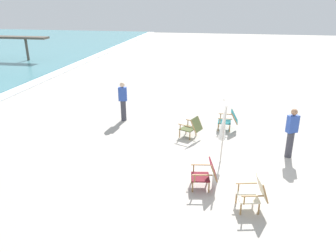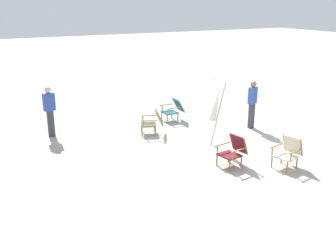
{
  "view_description": "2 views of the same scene",
  "coord_description": "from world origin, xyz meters",
  "px_view_note": "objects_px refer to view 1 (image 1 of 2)",
  "views": [
    {
      "loc": [
        -8.95,
        0.15,
        4.8
      ],
      "look_at": [
        1.04,
        1.94,
        0.81
      ],
      "focal_mm": 35.0,
      "sensor_mm": 36.0,
      "label": 1
    },
    {
      "loc": [
        -8.95,
        6.54,
        4.19
      ],
      "look_at": [
        0.79,
        1.39,
        0.66
      ],
      "focal_mm": 42.0,
      "sensor_mm": 36.0,
      "label": 2
    }
  ],
  "objects_px": {
    "beach_chair_far_center": "(254,193)",
    "person_by_waterline": "(291,133)",
    "beach_chair_mid_center": "(192,127)",
    "beach_chair_back_right": "(229,119)",
    "beach_chair_front_right": "(206,173)",
    "person_near_chairs": "(123,101)",
    "umbrella_furled_white": "(224,124)"
  },
  "relations": [
    {
      "from": "beach_chair_back_right",
      "to": "beach_chair_mid_center",
      "type": "xyz_separation_m",
      "value": [
        -1.02,
        1.32,
        0.0
      ]
    },
    {
      "from": "umbrella_furled_white",
      "to": "person_by_waterline",
      "type": "relative_size",
      "value": 1.27
    },
    {
      "from": "beach_chair_far_center",
      "to": "person_by_waterline",
      "type": "distance_m",
      "value": 3.36
    },
    {
      "from": "person_near_chairs",
      "to": "person_by_waterline",
      "type": "relative_size",
      "value": 1.0
    },
    {
      "from": "beach_chair_back_right",
      "to": "umbrella_furled_white",
      "type": "xyz_separation_m",
      "value": [
        -2.96,
        0.2,
        0.93
      ]
    },
    {
      "from": "beach_chair_mid_center",
      "to": "beach_chair_far_center",
      "type": "relative_size",
      "value": 1.09
    },
    {
      "from": "beach_chair_back_right",
      "to": "person_near_chairs",
      "type": "distance_m",
      "value": 4.36
    },
    {
      "from": "beach_chair_mid_center",
      "to": "beach_chair_front_right",
      "type": "bearing_deg",
      "value": -167.31
    },
    {
      "from": "umbrella_furled_white",
      "to": "person_near_chairs",
      "type": "distance_m",
      "value": 5.27
    },
    {
      "from": "beach_chair_front_right",
      "to": "person_by_waterline",
      "type": "distance_m",
      "value": 3.44
    },
    {
      "from": "beach_chair_far_center",
      "to": "umbrella_furled_white",
      "type": "bearing_deg",
      "value": 21.28
    },
    {
      "from": "beach_chair_far_center",
      "to": "person_by_waterline",
      "type": "bearing_deg",
      "value": -22.75
    },
    {
      "from": "person_by_waterline",
      "to": "person_near_chairs",
      "type": "bearing_deg",
      "value": 69.72
    },
    {
      "from": "umbrella_furled_white",
      "to": "person_near_chairs",
      "type": "height_order",
      "value": "umbrella_furled_white"
    },
    {
      "from": "beach_chair_back_right",
      "to": "beach_chair_far_center",
      "type": "bearing_deg",
      "value": -172.93
    },
    {
      "from": "beach_chair_far_center",
      "to": "person_by_waterline",
      "type": "relative_size",
      "value": 0.5
    },
    {
      "from": "beach_chair_mid_center",
      "to": "person_near_chairs",
      "type": "relative_size",
      "value": 0.55
    },
    {
      "from": "person_near_chairs",
      "to": "umbrella_furled_white",
      "type": "bearing_deg",
      "value": -128.19
    },
    {
      "from": "beach_chair_back_right",
      "to": "beach_chair_far_center",
      "type": "xyz_separation_m",
      "value": [
        -5.1,
        -0.63,
        0.01
      ]
    },
    {
      "from": "beach_chair_mid_center",
      "to": "person_by_waterline",
      "type": "relative_size",
      "value": 0.55
    },
    {
      "from": "beach_chair_mid_center",
      "to": "person_by_waterline",
      "type": "distance_m",
      "value": 3.42
    },
    {
      "from": "beach_chair_far_center",
      "to": "person_by_waterline",
      "type": "xyz_separation_m",
      "value": [
        3.07,
        -1.29,
        0.41
      ]
    },
    {
      "from": "person_by_waterline",
      "to": "beach_chair_mid_center",
      "type": "bearing_deg",
      "value": 72.92
    },
    {
      "from": "beach_chair_far_center",
      "to": "person_near_chairs",
      "type": "height_order",
      "value": "person_near_chairs"
    },
    {
      "from": "beach_chair_back_right",
      "to": "beach_chair_front_right",
      "type": "xyz_separation_m",
      "value": [
        -4.35,
        0.57,
        0.01
      ]
    },
    {
      "from": "beach_chair_front_right",
      "to": "person_near_chairs",
      "type": "relative_size",
      "value": 0.5
    },
    {
      "from": "beach_chair_front_right",
      "to": "person_by_waterline",
      "type": "bearing_deg",
      "value": -47.03
    },
    {
      "from": "beach_chair_back_right",
      "to": "person_near_chairs",
      "type": "height_order",
      "value": "person_near_chairs"
    },
    {
      "from": "beach_chair_far_center",
      "to": "beach_chair_back_right",
      "type": "bearing_deg",
      "value": 7.07
    },
    {
      "from": "beach_chair_back_right",
      "to": "person_by_waterline",
      "type": "bearing_deg",
      "value": -136.45
    },
    {
      "from": "person_by_waterline",
      "to": "umbrella_furled_white",
      "type": "bearing_deg",
      "value": 113.82
    },
    {
      "from": "beach_chair_mid_center",
      "to": "person_by_waterline",
      "type": "height_order",
      "value": "person_by_waterline"
    }
  ]
}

